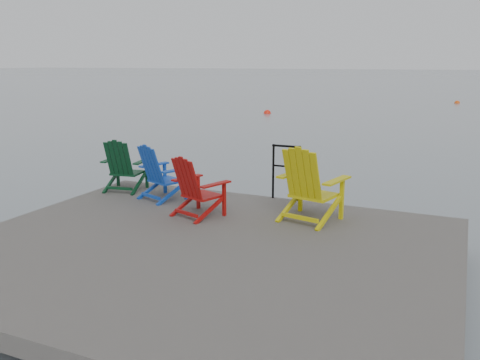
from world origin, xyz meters
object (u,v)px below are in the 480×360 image
at_px(chair_green, 124,165).
at_px(chair_red, 196,186).
at_px(handrail, 286,167).
at_px(chair_blue, 160,172).
at_px(buoy_d, 457,103).
at_px(buoy_b, 267,113).
at_px(chair_yellow, 309,184).

distance_m(chair_green, chair_red, 2.05).
height_order(handrail, chair_blue, chair_blue).
height_order(chair_green, buoy_d, chair_green).
xyz_separation_m(chair_blue, chair_red, (0.98, -0.59, -0.01)).
bearing_deg(chair_blue, buoy_b, 127.01).
relative_size(chair_blue, buoy_b, 2.30).
bearing_deg(buoy_b, chair_yellow, -67.25).
xyz_separation_m(handrail, buoy_b, (-7.26, 17.96, -1.04)).
relative_size(chair_blue, chair_red, 1.02).
relative_size(handrail, chair_red, 1.01).
bearing_deg(chair_blue, buoy_d, 104.02).
bearing_deg(handrail, buoy_d, 86.42).
bearing_deg(buoy_b, chair_blue, -73.96).
height_order(handrail, buoy_b, handrail).
xyz_separation_m(chair_green, chair_yellow, (3.43, -0.36, 0.08)).
height_order(chair_blue, chair_red, chair_blue).
xyz_separation_m(chair_red, buoy_d, (2.74, 31.15, -0.95)).
height_order(chair_green, buoy_b, chair_green).
bearing_deg(chair_green, chair_blue, -23.88).
bearing_deg(buoy_d, chair_green, -98.66).
distance_m(chair_green, buoy_b, 19.12).
bearing_deg(chair_yellow, handrail, 137.66).
bearing_deg(buoy_d, chair_blue, -96.95).
relative_size(handrail, chair_yellow, 0.84).
height_order(chair_green, chair_yellow, chair_yellow).
bearing_deg(buoy_b, chair_red, -71.76).
xyz_separation_m(chair_blue, chair_yellow, (2.54, -0.13, 0.08)).
distance_m(chair_green, chair_yellow, 3.45).
bearing_deg(chair_red, buoy_d, 103.87).
xyz_separation_m(chair_green, buoy_d, (4.62, 30.34, -0.96)).
distance_m(handrail, chair_yellow, 1.17).
xyz_separation_m(handrail, chair_yellow, (0.67, -0.96, -0.00)).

